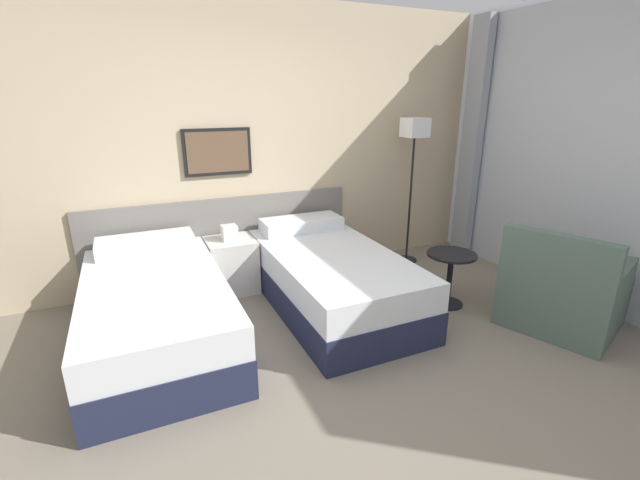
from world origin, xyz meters
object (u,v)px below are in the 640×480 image
Objects in this scene: bed_near_door at (157,310)px; nightstand at (232,264)px; bed_near_window at (331,278)px; side_table at (450,269)px; floor_lamp at (414,144)px; armchair at (562,294)px.

nightstand is at bearing 42.87° from bed_near_door.
bed_near_door is at bearing 180.00° from bed_near_window.
bed_near_door reaches higher than side_table.
floor_lamp reaches higher than side_table.
floor_lamp is at bearing 26.66° from bed_near_window.
nightstand is at bearing 178.81° from floor_lamp.
armchair reaches higher than nightstand.
armchair is (0.29, -1.74, -1.06)m from floor_lamp.
floor_lamp reaches higher than nightstand.
floor_lamp is at bearing -1.19° from nightstand.
side_table is 0.90m from armchair.
armchair is at bearing -80.50° from floor_lamp.
armchair reaches higher than bed_near_window.
bed_near_door is 1.01m from nightstand.
armchair reaches higher than side_table.
floor_lamp is at bearing -11.71° from armchair.
bed_near_window is at bearing 0.00° from bed_near_door.
armchair is (2.32, -1.79, 0.01)m from nightstand.
nightstand is at bearing 137.13° from bed_near_window.
side_table is at bearing -32.96° from nightstand.
armchair is at bearing -48.27° from side_table.
nightstand reaches higher than bed_near_window.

